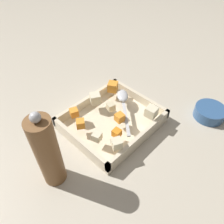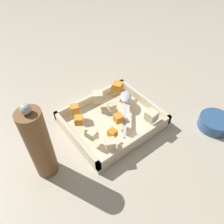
{
  "view_description": "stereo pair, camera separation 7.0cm",
  "coord_description": "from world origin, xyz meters",
  "px_view_note": "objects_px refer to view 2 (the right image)",
  "views": [
    {
      "loc": [
        0.35,
        0.37,
        0.55
      ],
      "look_at": [
        -0.01,
        0.02,
        0.06
      ],
      "focal_mm": 35.51,
      "sensor_mm": 36.0,
      "label": 1
    },
    {
      "loc": [
        0.3,
        0.41,
        0.55
      ],
      "look_at": [
        -0.01,
        0.02,
        0.06
      ],
      "focal_mm": 35.51,
      "sensor_mm": 36.0,
      "label": 2
    }
  ],
  "objects_px": {
    "pepper_mill": "(39,144)",
    "small_prep_bowl": "(215,123)",
    "serving_spoon": "(126,100)",
    "baking_dish": "(112,121)"
  },
  "relations": [
    {
      "from": "pepper_mill",
      "to": "small_prep_bowl",
      "type": "bearing_deg",
      "value": 159.25
    },
    {
      "from": "pepper_mill",
      "to": "baking_dish",
      "type": "bearing_deg",
      "value": -174.5
    },
    {
      "from": "baking_dish",
      "to": "small_prep_bowl",
      "type": "bearing_deg",
      "value": 140.28
    },
    {
      "from": "serving_spoon",
      "to": "small_prep_bowl",
      "type": "bearing_deg",
      "value": 79.89
    },
    {
      "from": "serving_spoon",
      "to": "pepper_mill",
      "type": "bearing_deg",
      "value": -40.71
    },
    {
      "from": "serving_spoon",
      "to": "baking_dish",
      "type": "bearing_deg",
      "value": -33.62
    },
    {
      "from": "pepper_mill",
      "to": "serving_spoon",
      "type": "bearing_deg",
      "value": -172.32
    },
    {
      "from": "baking_dish",
      "to": "serving_spoon",
      "type": "xyz_separation_m",
      "value": [
        -0.07,
        -0.02,
        0.04
      ]
    },
    {
      "from": "baking_dish",
      "to": "pepper_mill",
      "type": "relative_size",
      "value": 1.18
    },
    {
      "from": "serving_spoon",
      "to": "pepper_mill",
      "type": "xyz_separation_m",
      "value": [
        0.32,
        0.04,
        0.06
      ]
    }
  ]
}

